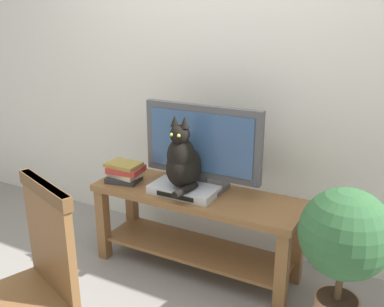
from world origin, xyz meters
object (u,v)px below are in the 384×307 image
(cat, at_px, (183,161))
(book_stack, at_px, (125,172))
(tv, at_px, (202,146))
(tv_stand, at_px, (196,216))
(media_box, at_px, (184,190))
(wooden_chair, at_px, (30,279))
(potted_plant, at_px, (344,244))

(cat, xyz_separation_m, book_stack, (-0.46, 0.02, -0.16))
(book_stack, bearing_deg, tv, 15.11)
(tv_stand, relative_size, tv, 1.72)
(tv_stand, distance_m, book_stack, 0.57)
(tv_stand, relative_size, media_box, 3.22)
(tv_stand, height_order, wooden_chair, wooden_chair)
(tv_stand, height_order, media_box, media_box)
(book_stack, relative_size, potted_plant, 0.30)
(wooden_chair, height_order, book_stack, wooden_chair)
(media_box, height_order, wooden_chair, wooden_chair)
(tv, xyz_separation_m, cat, (-0.05, -0.16, -0.06))
(media_box, distance_m, cat, 0.20)
(tv, distance_m, book_stack, 0.58)
(cat, bearing_deg, book_stack, 177.87)
(book_stack, bearing_deg, wooden_chair, -74.46)
(media_box, xyz_separation_m, cat, (0.00, -0.01, 0.20))
(tv_stand, distance_m, wooden_chair, 1.19)
(cat, height_order, potted_plant, cat)
(tv, relative_size, cat, 1.73)
(tv_stand, xyz_separation_m, wooden_chair, (-0.21, -1.16, 0.16))
(tv_stand, relative_size, cat, 2.96)
(tv_stand, xyz_separation_m, cat, (-0.05, -0.07, 0.40))
(media_box, xyz_separation_m, book_stack, (-0.46, 0.00, 0.04))
(tv_stand, xyz_separation_m, potted_plant, (0.95, -0.22, 0.17))
(tv, height_order, potted_plant, tv)
(cat, xyz_separation_m, potted_plant, (1.00, -0.15, -0.23))
(book_stack, bearing_deg, potted_plant, -6.51)
(wooden_chair, bearing_deg, tv_stand, 79.91)
(tv_stand, xyz_separation_m, book_stack, (-0.51, -0.05, 0.24))
(tv, bearing_deg, media_box, -111.33)
(wooden_chair, height_order, potted_plant, wooden_chair)
(media_box, xyz_separation_m, potted_plant, (1.00, -0.16, -0.03))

